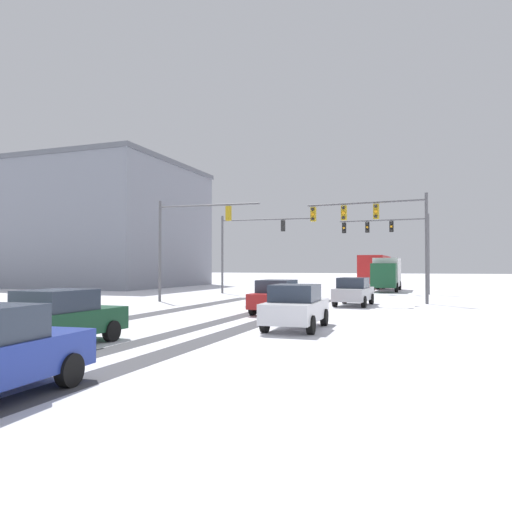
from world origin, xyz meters
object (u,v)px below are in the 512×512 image
car_dark_green_fourth (59,318)px  box_truck_delivery (387,273)px  traffic_signal_near_left (187,232)px  traffic_signal_far_right (391,235)px  car_white_third (296,307)px  office_building_far_left_block (78,227)px  car_red_second (277,296)px  traffic_signal_near_right (376,224)px  traffic_signal_far_left (247,239)px  bus_oncoming (375,269)px  car_silver_lead (354,291)px

car_dark_green_fourth → box_truck_delivery: size_ratio=0.56×
traffic_signal_near_left → traffic_signal_far_right: size_ratio=0.94×
car_white_third → office_building_far_left_block: size_ratio=0.16×
car_white_third → car_red_second: bearing=113.9°
box_truck_delivery → office_building_far_left_block: 35.34m
traffic_signal_near_right → traffic_signal_near_left: size_ratio=1.05×
traffic_signal_near_left → traffic_signal_far_left: 10.06m
car_white_third → box_truck_delivery: 29.19m
car_white_third → box_truck_delivery: (0.69, 29.17, 0.82)m
traffic_signal_near_right → traffic_signal_near_left: 11.70m
traffic_signal_near_right → car_red_second: bearing=-118.3°
car_white_third → bus_oncoming: bearing=91.8°
car_silver_lead → traffic_signal_near_right: bearing=48.2°
traffic_signal_near_left → car_white_third: 14.95m
car_silver_lead → office_building_far_left_block: 39.47m
traffic_signal_near_right → car_red_second: traffic_signal_near_right is taller
car_red_second → bus_oncoming: size_ratio=0.37×
traffic_signal_far_right → car_red_second: bearing=-101.4°
traffic_signal_far_right → office_building_far_left_block: 36.11m
traffic_signal_near_left → box_truck_delivery: traffic_signal_near_left is taller
traffic_signal_near_left → car_dark_green_fourth: 17.57m
traffic_signal_far_right → office_building_far_left_block: office_building_far_left_block is taller
bus_oncoming → box_truck_delivery: size_ratio=1.49×
car_dark_green_fourth → bus_oncoming: size_ratio=0.38×
traffic_signal_near_left → car_white_third: traffic_signal_near_left is taller
traffic_signal_near_left → traffic_signal_far_right: same height
traffic_signal_far_right → car_white_third: bearing=-93.4°
car_red_second → office_building_far_left_block: 40.30m
car_red_second → car_dark_green_fourth: bearing=-104.5°
traffic_signal_far_right → box_truck_delivery: (-0.78, 4.67, -3.19)m
box_truck_delivery → car_silver_lead: bearing=-91.0°
traffic_signal_near_left → car_silver_lead: (10.38, 0.83, -3.66)m
traffic_signal_near_right → traffic_signal_far_right: bearing=90.1°
traffic_signal_near_right → car_dark_green_fourth: (-6.83, -18.63, -4.01)m
traffic_signal_far_left → car_dark_green_fourth: (4.45, -26.60, -3.70)m
traffic_signal_far_right → traffic_signal_far_left: bearing=-160.7°
office_building_far_left_block → car_red_second: bearing=-36.9°
traffic_signal_near_right → box_truck_delivery: traffic_signal_near_right is taller
traffic_signal_far_right → car_dark_green_fourth: traffic_signal_far_right is taller
car_silver_lead → car_red_second: (-2.75, -5.96, 0.00)m
traffic_signal_far_right → car_white_third: (-1.48, -24.49, -4.01)m
car_dark_green_fourth → car_red_second: bearing=75.5°
bus_oncoming → box_truck_delivery: 8.52m
traffic_signal_near_right → bus_oncoming: 25.19m
traffic_signal_near_left → car_white_third: bearing=-46.4°
traffic_signal_far_right → car_red_second: (-3.86, -19.13, -4.01)m
traffic_signal_near_right → car_dark_green_fourth: traffic_signal_near_right is taller
traffic_signal_far_right → car_white_third: 24.86m
car_dark_green_fourth → car_silver_lead: bearing=71.8°
traffic_signal_far_right → car_red_second: 19.92m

